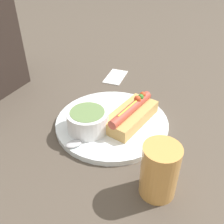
{
  "coord_description": "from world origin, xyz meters",
  "views": [
    {
      "loc": [
        -0.48,
        -0.24,
        0.43
      ],
      "look_at": [
        0.0,
        0.0,
        0.04
      ],
      "focal_mm": 42.0,
      "sensor_mm": 36.0,
      "label": 1
    }
  ],
  "objects_px": {
    "hot_dog": "(131,114)",
    "drinking_glass": "(159,171)",
    "soup_bowl": "(88,120)",
    "spoon": "(82,141)"
  },
  "relations": [
    {
      "from": "soup_bowl",
      "to": "spoon",
      "type": "bearing_deg",
      "value": -164.63
    },
    {
      "from": "hot_dog",
      "to": "drinking_glass",
      "type": "bearing_deg",
      "value": -133.21
    },
    {
      "from": "soup_bowl",
      "to": "spoon",
      "type": "distance_m",
      "value": 0.06
    },
    {
      "from": "hot_dog",
      "to": "soup_bowl",
      "type": "relative_size",
      "value": 1.66
    },
    {
      "from": "hot_dog",
      "to": "drinking_glass",
      "type": "distance_m",
      "value": 0.21
    },
    {
      "from": "hot_dog",
      "to": "spoon",
      "type": "bearing_deg",
      "value": 160.59
    },
    {
      "from": "soup_bowl",
      "to": "hot_dog",
      "type": "bearing_deg",
      "value": -47.11
    },
    {
      "from": "soup_bowl",
      "to": "spoon",
      "type": "height_order",
      "value": "soup_bowl"
    },
    {
      "from": "drinking_glass",
      "to": "hot_dog",
      "type": "bearing_deg",
      "value": 37.75
    },
    {
      "from": "hot_dog",
      "to": "drinking_glass",
      "type": "xyz_separation_m",
      "value": [
        -0.17,
        -0.13,
        0.02
      ]
    }
  ]
}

